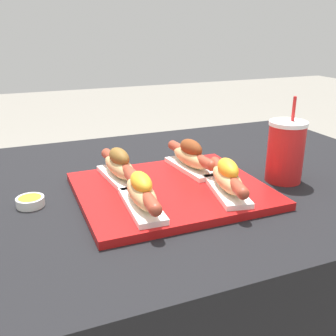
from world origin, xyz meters
TOP-DOWN VIEW (x-y plane):
  - patio_table at (0.00, 0.00)m, footprint 1.40×0.90m
  - serving_tray at (-0.01, -0.09)m, footprint 0.43×0.37m
  - hot_dog_0 at (-0.11, -0.17)m, footprint 0.07×0.22m
  - hot_dog_1 at (0.09, -0.17)m, footprint 0.10×0.22m
  - hot_dog_2 at (-0.11, -0.00)m, footprint 0.08×0.22m
  - hot_dog_3 at (0.08, 0.00)m, footprint 0.08×0.22m
  - sauce_bowl at (-0.33, -0.03)m, footprint 0.06×0.06m
  - drink_cup at (0.28, -0.12)m, footprint 0.09×0.09m

SIDE VIEW (x-z plane):
  - patio_table at x=0.00m, z-range 0.00..0.68m
  - serving_tray at x=-0.01m, z-range 0.68..0.70m
  - sauce_bowl at x=-0.33m, z-range 0.68..0.71m
  - hot_dog_0 at x=-0.11m, z-range 0.70..0.77m
  - hot_dog_1 at x=0.09m, z-range 0.70..0.78m
  - hot_dog_2 at x=-0.11m, z-range 0.70..0.78m
  - hot_dog_3 at x=0.08m, z-range 0.70..0.78m
  - drink_cup at x=0.28m, z-range 0.65..0.87m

